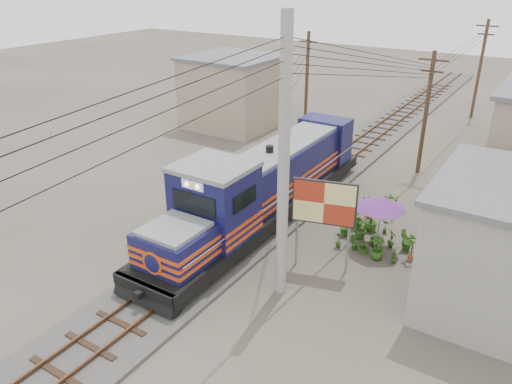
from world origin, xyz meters
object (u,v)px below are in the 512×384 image
Objects in this scene: vendor at (441,223)px; market_umbrella at (381,203)px; locomotive at (263,188)px; billboard at (324,205)px.

market_umbrella is at bearing 42.65° from vendor.
billboard is at bearing -28.20° from locomotive.
vendor is (3.45, 4.98, -2.04)m from billboard.
billboard is 1.57× the size of market_umbrella.
locomotive is at bearing 16.88° from vendor.
market_umbrella is (5.43, 0.61, 0.40)m from locomotive.
locomotive is 6.59× the size of market_umbrella.
billboard is 2.45× the size of vendor.
vendor is at bearing 46.10° from market_umbrella.
vendor is (7.54, 2.79, -0.95)m from locomotive.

